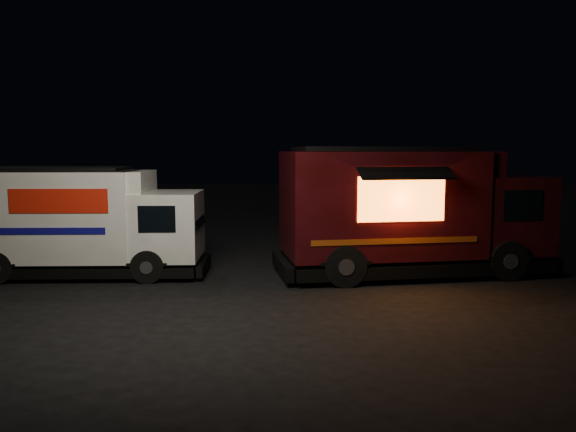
# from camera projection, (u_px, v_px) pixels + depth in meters

# --- Properties ---
(ground) EXTENTS (80.00, 80.00, 0.00)m
(ground) POSITION_uv_depth(u_px,v_px,m) (257.00, 283.00, 13.74)
(ground) COLOR black
(ground) RESTS_ON ground
(white_truck) EXTENTS (6.35, 2.57, 2.82)m
(white_truck) POSITION_uv_depth(u_px,v_px,m) (86.00, 222.00, 14.52)
(white_truck) COLOR white
(white_truck) RESTS_ON ground
(red_truck) EXTENTS (7.56, 4.08, 3.34)m
(red_truck) POSITION_uv_depth(u_px,v_px,m) (413.00, 211.00, 14.72)
(red_truck) COLOR #370A11
(red_truck) RESTS_ON ground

